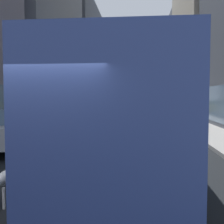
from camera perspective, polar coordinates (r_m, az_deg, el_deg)
name	(u,v)px	position (r m, az deg, el deg)	size (l,w,h in m)	color
ground_plane	(127,111)	(39.25, 3.16, 0.25)	(120.00, 120.00, 0.00)	black
sidewalk_left	(88,110)	(39.89, -5.05, 0.40)	(2.40, 110.00, 0.15)	#9E9991
sidewalk_right	(167,110)	(39.42, 11.46, 0.32)	(2.40, 110.00, 0.15)	gray
building_left_mid	(20,19)	(34.35, -18.82, 18.01)	(10.72, 18.02, 21.83)	slate
building_left_far	(67,57)	(53.05, -9.47, 11.36)	(11.38, 21.29, 19.13)	#4C515B
building_right_far	(195,57)	(52.31, 17.13, 11.05)	(8.32, 16.47, 18.54)	#4C515B
transit_bus	(125,106)	(9.07, 2.80, 1.33)	(2.78, 11.53, 3.05)	#33478C
car_grey_wagon	(150,109)	(26.99, 8.02, 0.59)	(1.82, 4.49, 1.62)	slate
car_white_van	(103,107)	(33.79, -2.00, 1.16)	(1.82, 4.32, 1.62)	silver
car_blue_hatchback	(136,103)	(51.75, 5.07, 1.90)	(1.80, 4.41, 1.62)	#4C6BB7
car_silver_sedan	(23,129)	(11.04, -18.22, -3.46)	(1.82, 3.99, 1.62)	#B7BABF
car_yellow_taxi	(147,106)	(34.91, 7.46, 1.20)	(1.72, 4.18, 1.62)	yellow
box_truck	(110,99)	(43.33, -0.32, 2.75)	(2.30, 7.50, 3.05)	silver
dalmatian_dog	(7,177)	(5.80, -21.31, -12.71)	(0.22, 0.96, 0.72)	white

